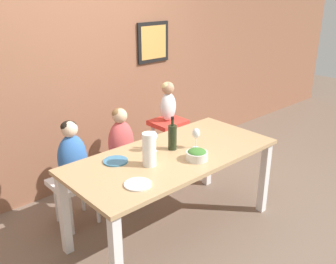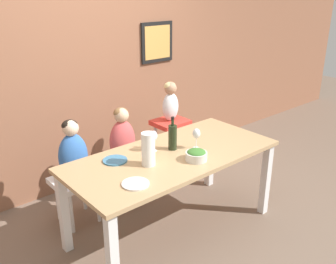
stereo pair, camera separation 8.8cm
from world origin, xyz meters
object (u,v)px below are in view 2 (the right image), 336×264
chair_far_center (124,168)px  person_child_center (122,137)px  paper_towel_roll (148,149)px  wine_glass_near (196,134)px  chair_right_highchair (170,135)px  person_baby_right (170,101)px  person_child_left (73,151)px  chair_far_left (76,185)px  wine_bottle (173,137)px  dinner_plate_back_left (115,160)px  salad_bowl_large (196,155)px  dinner_plate_front_left (136,184)px  wine_glass_far (153,136)px

chair_far_center → person_child_center: 0.34m
paper_towel_roll → wine_glass_near: bearing=-1.4°
chair_right_highchair → wine_glass_near: wine_glass_near is taller
person_baby_right → chair_far_center: bearing=-179.9°
chair_far_center → person_child_left: bearing=179.9°
chair_right_highchair → person_baby_right: bearing=90.0°
chair_far_left → wine_bottle: 1.02m
chair_far_center → wine_bottle: size_ratio=1.51×
wine_glass_near → dinner_plate_back_left: (-0.68, 0.24, -0.13)m
person_child_center → salad_bowl_large: size_ratio=3.15×
chair_far_center → person_baby_right: (0.62, 0.00, 0.59)m
paper_towel_roll → dinner_plate_front_left: (-0.27, -0.19, -0.13)m
person_child_left → salad_bowl_large: bearing=-54.3°
person_baby_right → wine_bottle: person_baby_right is taller
wine_bottle → salad_bowl_large: wine_bottle is taller
chair_right_highchair → dinner_plate_front_left: 1.46m
paper_towel_roll → salad_bowl_large: 0.41m
chair_far_left → chair_far_center: bearing=0.0°
wine_bottle → paper_towel_roll: (-0.35, -0.11, 0.02)m
chair_far_center → salad_bowl_large: bearing=-82.4°
dinner_plate_back_left → wine_glass_far: bearing=-7.3°
chair_far_center → chair_right_highchair: (0.62, 0.00, 0.20)m
chair_far_left → paper_towel_roll: 0.94m
person_child_left → wine_glass_near: person_child_left is taller
person_child_center → paper_towel_roll: size_ratio=2.07×
chair_right_highchair → person_child_left: bearing=180.0°
chair_right_highchair → wine_glass_near: (-0.34, -0.73, 0.32)m
person_baby_right → wine_glass_far: (-0.65, -0.54, -0.07)m
chair_far_left → person_child_left: person_child_left is taller
chair_right_highchair → wine_glass_far: (-0.65, -0.53, 0.32)m
person_child_center → wine_glass_far: (-0.03, -0.53, 0.18)m
person_child_center → chair_far_left: bearing=-179.9°
chair_right_highchair → person_child_center: person_child_center is taller
paper_towel_roll → chair_far_center: bearing=72.2°
person_child_left → salad_bowl_large: size_ratio=3.15×
chair_far_left → salad_bowl_large: size_ratio=2.51×
person_child_center → person_baby_right: (0.62, 0.00, 0.25)m
chair_far_left → paper_towel_roll: paper_towel_roll is taller
chair_right_highchair → person_child_left: size_ratio=1.32×
chair_far_left → dinner_plate_front_left: dinner_plate_front_left is taller
person_child_center → wine_glass_near: 0.81m
paper_towel_roll → dinner_plate_front_left: paper_towel_roll is taller
wine_bottle → salad_bowl_large: size_ratio=1.66×
wine_bottle → chair_far_left: bearing=136.4°
dinner_plate_front_left → person_child_left: bearing=92.0°
wine_bottle → wine_glass_near: bearing=-34.9°
chair_right_highchair → dinner_plate_front_left: dinner_plate_front_left is taller
dinner_plate_front_left → person_child_center: bearing=61.4°
person_child_center → person_baby_right: bearing=0.0°
dinner_plate_front_left → paper_towel_roll: bearing=35.6°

